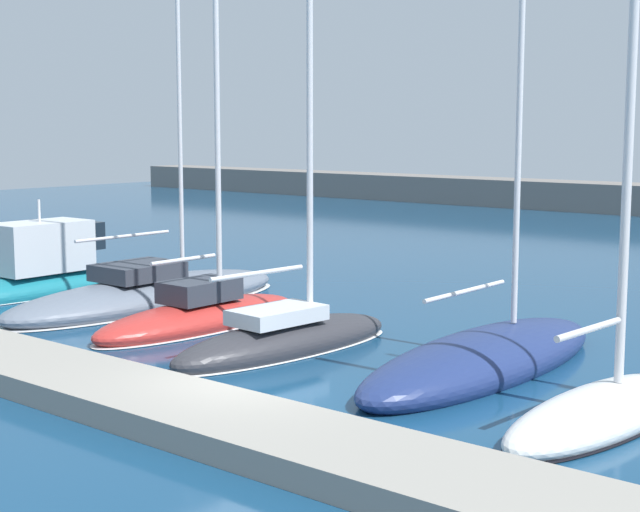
{
  "coord_description": "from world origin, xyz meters",
  "views": [
    {
      "loc": [
        12.85,
        -12.97,
        5.35
      ],
      "look_at": [
        -2.64,
        5.38,
        2.1
      ],
      "focal_mm": 54.22,
      "sensor_mm": 36.0,
      "label": 1
    }
  ],
  "objects": [
    {
      "name": "dock_pier",
      "position": [
        0.0,
        -1.66,
        0.24
      ],
      "size": [
        34.65,
        2.38,
        0.47
      ],
      "primitive_type": "cube",
      "color": "gray",
      "rests_on": "ground_plane"
    },
    {
      "name": "sailboat_white_sixth",
      "position": [
        5.83,
        3.28,
        0.28
      ],
      "size": [
        2.13,
        6.19,
        9.75
      ],
      "rotation": [
        0.0,
        0.0,
        1.51
      ],
      "color": "white",
      "rests_on": "ground_plane"
    },
    {
      "name": "sailboat_charcoal_fourth",
      "position": [
        -2.32,
        3.71,
        0.35
      ],
      "size": [
        2.32,
        6.9,
        12.97
      ],
      "rotation": [
        0.0,
        0.0,
        1.49
      ],
      "color": "#2D2D33",
      "rests_on": "ground_plane"
    },
    {
      "name": "ground_plane",
      "position": [
        0.0,
        0.0,
        0.0
      ],
      "size": [
        120.0,
        120.0,
        0.0
      ],
      "primitive_type": "plane",
      "color": "navy"
    },
    {
      "name": "motorboat_teal_nearest",
      "position": [
        -13.74,
        4.93,
        0.52
      ],
      "size": [
        2.34,
        9.03,
        3.46
      ],
      "rotation": [
        0.0,
        0.0,
        1.59
      ],
      "color": "#19707F",
      "rests_on": "ground_plane"
    },
    {
      "name": "sailboat_slate_second",
      "position": [
        -9.55,
        5.56,
        0.33
      ],
      "size": [
        3.27,
        10.27,
        18.83
      ],
      "rotation": [
        0.0,
        0.0,
        1.58
      ],
      "color": "slate",
      "rests_on": "ground_plane"
    },
    {
      "name": "sailboat_red_third",
      "position": [
        -6.0,
        4.38,
        0.39
      ],
      "size": [
        2.2,
        7.07,
        15.57
      ],
      "rotation": [
        0.0,
        0.0,
        1.58
      ],
      "color": "#B72D28",
      "rests_on": "ground_plane"
    },
    {
      "name": "sailboat_navy_fifth",
      "position": [
        2.25,
        5.21,
        0.32
      ],
      "size": [
        2.65,
        8.96,
        17.4
      ],
      "rotation": [
        0.0,
        0.0,
        1.58
      ],
      "color": "navy",
      "rests_on": "ground_plane"
    }
  ]
}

